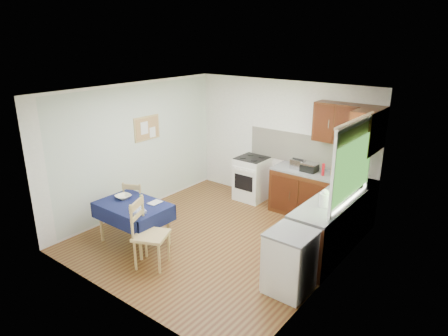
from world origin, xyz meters
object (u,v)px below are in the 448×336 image
Objects in this scene: sandwich_press at (309,167)px; dish_rack at (338,193)px; toaster at (298,164)px; dining_table at (133,210)px; kettle at (325,199)px; chair_near at (148,232)px; chair_far at (136,203)px.

sandwich_press is 1.16m from dish_rack.
dish_rack is at bearing -25.26° from toaster.
dish_rack reaches higher than sandwich_press.
dining_table is 4.12× the size of sandwich_press.
toaster is 1.74m from kettle.
chair_near is 2.67m from kettle.
sandwich_press reaches higher than dining_table.
chair_near is at bearing -24.53° from dining_table.
kettle is at bearing -39.31° from sandwich_press.
dish_rack is at bearing 92.39° from kettle.
chair_far is at bearing -117.43° from sandwich_press.
chair_far is at bearing 32.87° from chair_near.
toaster is at bearing 158.27° from dish_rack.
toaster reaches higher than sandwich_press.
chair_near is 3.89× the size of kettle.
chair_far is at bearing 136.22° from dining_table.
sandwich_press is (1.09, 3.05, 0.42)m from chair_near.
kettle is (1.99, 1.73, 0.46)m from chair_near.
dish_rack is (1.96, 2.28, 0.37)m from chair_near.
dining_table is at bearing -130.87° from dish_rack.
sandwich_press is 0.73× the size of dish_rack.
chair_near is at bearing -118.18° from dish_rack.
sandwich_press is at bearing 10.10° from toaster.
dish_rack is (3.10, 1.55, 0.46)m from chair_far.
chair_far is 3.09m from toaster.
dish_rack is at bearing -64.97° from chair_near.
chair_far is 1.36m from chair_near.
toaster is 0.24m from sandwich_press.
toaster is 0.98× the size of kettle.
chair_near is 3.19m from toaster.
toaster is at bearing -162.41° from sandwich_press.
kettle reaches higher than toaster.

